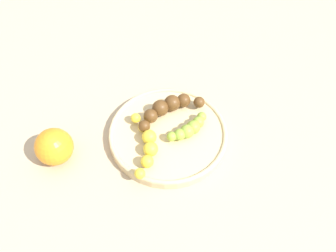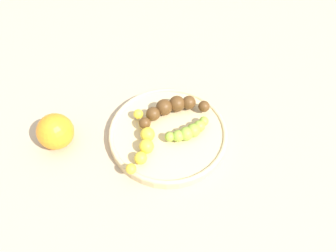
{
  "view_description": "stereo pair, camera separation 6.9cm",
  "coord_description": "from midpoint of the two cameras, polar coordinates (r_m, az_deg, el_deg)",
  "views": [
    {
      "loc": [
        -0.38,
        -0.18,
        0.58
      ],
      "look_at": [
        0.0,
        0.0,
        0.04
      ],
      "focal_mm": 35.43,
      "sensor_mm": 36.0,
      "label": 1
    },
    {
      "loc": [
        -0.34,
        -0.24,
        0.58
      ],
      "look_at": [
        0.0,
        0.0,
        0.04
      ],
      "focal_mm": 35.43,
      "sensor_mm": 36.0,
      "label": 2
    }
  ],
  "objects": [
    {
      "name": "banana_yellow",
      "position": [
        0.67,
        -1.29,
        -2.66
      ],
      "size": [
        0.14,
        0.1,
        0.03
      ],
      "rotation": [
        0.0,
        0.0,
        5.29
      ],
      "color": "yellow",
      "rests_on": "fruit_bowl"
    },
    {
      "name": "ground_plane",
      "position": [
        0.72,
        2.74,
        -2.03
      ],
      "size": [
        2.4,
        2.4,
        0.0
      ],
      "primitive_type": "plane",
      "color": "tan"
    },
    {
      "name": "fruit_bowl",
      "position": [
        0.71,
        2.77,
        -1.45
      ],
      "size": [
        0.25,
        0.25,
        0.02
      ],
      "color": "#D1B784",
      "rests_on": "ground_plane"
    },
    {
      "name": "banana_green",
      "position": [
        0.69,
        6.46,
        -1.08
      ],
      "size": [
        0.1,
        0.06,
        0.03
      ],
      "rotation": [
        0.0,
        0.0,
        4.27
      ],
      "color": "#8CAD38",
      "rests_on": "fruit_bowl"
    },
    {
      "name": "orange_fruit",
      "position": [
        0.71,
        -16.22,
        -1.1
      ],
      "size": [
        0.08,
        0.08,
        0.08
      ],
      "primitive_type": "sphere",
      "color": "orange",
      "rests_on": "ground_plane"
    },
    {
      "name": "banana_overripe",
      "position": [
        0.72,
        3.38,
        2.93
      ],
      "size": [
        0.14,
        0.11,
        0.04
      ],
      "rotation": [
        0.0,
        0.0,
        0.96
      ],
      "color": "#593819",
      "rests_on": "fruit_bowl"
    }
  ]
}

